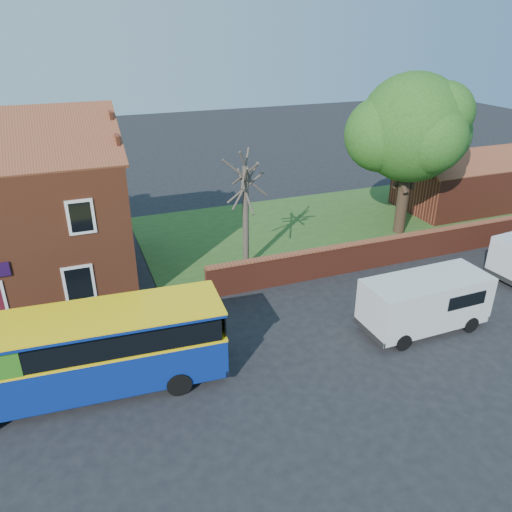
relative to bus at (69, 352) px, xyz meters
name	(u,v)px	position (x,y,z in m)	size (l,w,h in m)	color
ground	(206,404)	(4.11, -2.24, -1.71)	(120.00, 120.00, 0.00)	black
grass_strip	(345,223)	(17.11, 10.76, -1.69)	(26.00, 12.00, 0.04)	#426B28
boundary_wall	(403,248)	(17.11, 4.76, -0.90)	(22.00, 0.38, 1.60)	maroon
outbuilding	(461,185)	(26.11, 10.76, -0.10)	(8.20, 5.06, 4.17)	maroon
bus	(69,352)	(0.00, 0.00, 0.00)	(10.03, 3.12, 3.01)	navy
van_near	(425,301)	(13.97, -0.96, -0.40)	(5.38, 2.30, 2.35)	silver
large_tree	(411,131)	(19.53, 8.50, 4.48)	(7.75, 6.13, 9.46)	black
bare_tree	(246,213)	(8.99, 7.18, 1.35)	(2.24, 2.67, 5.98)	#4C4238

